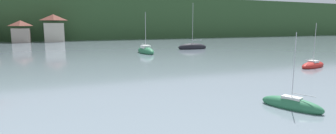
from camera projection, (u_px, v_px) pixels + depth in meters
wooded_hillside at (91, 21)px, 123.82m from camera, size 352.00×45.69×33.19m
shore_building_westcentral at (21, 32)px, 86.30m from camera, size 5.32×5.95×7.04m
shore_building_central at (54, 28)px, 89.94m from camera, size 6.37×6.04×9.07m
sailboat_near_1 at (291, 105)px, 18.21m from camera, size 2.51×4.22×5.40m
sailboat_far_4 at (192, 47)px, 63.08m from camera, size 7.10×2.63×11.07m
sailboat_far_7 at (146, 51)px, 53.76m from camera, size 2.30×7.17×8.57m
sailboat_mid_9 at (313, 65)px, 35.87m from camera, size 5.34×2.79×6.10m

